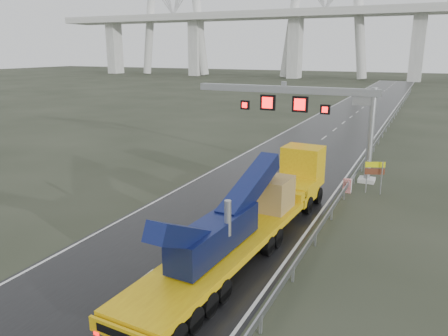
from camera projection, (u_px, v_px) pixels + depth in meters
The scene contains 7 objects.
ground at pixel (163, 263), 20.83m from camera, with size 400.00×400.00×0.00m, color #282E20.
road at pixel (335, 130), 55.74m from camera, with size 11.00×200.00×0.02m, color black.
guardrail at pixel (375, 143), 44.31m from camera, with size 0.20×140.00×1.40m, color gray, non-canonical shape.
sign_gantry at pixel (309, 106), 34.20m from camera, with size 14.90×1.20×7.42m.
heavy_haul_truck at pixel (261, 206), 23.44m from camera, with size 3.80×19.17×4.47m.
exit_sign_pair at pixel (375, 171), 30.52m from camera, with size 1.30×0.58×2.36m.
striped_barrier at pixel (347, 186), 31.07m from camera, with size 0.59×0.32×0.99m, color red.
Camera 1 is at (10.72, -15.86, 9.84)m, focal length 35.00 mm.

